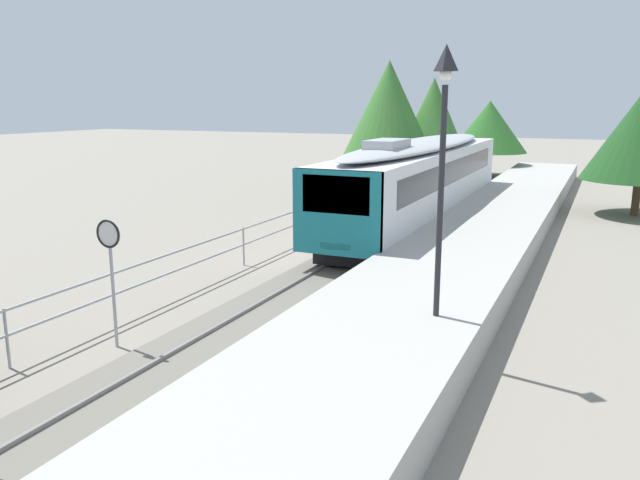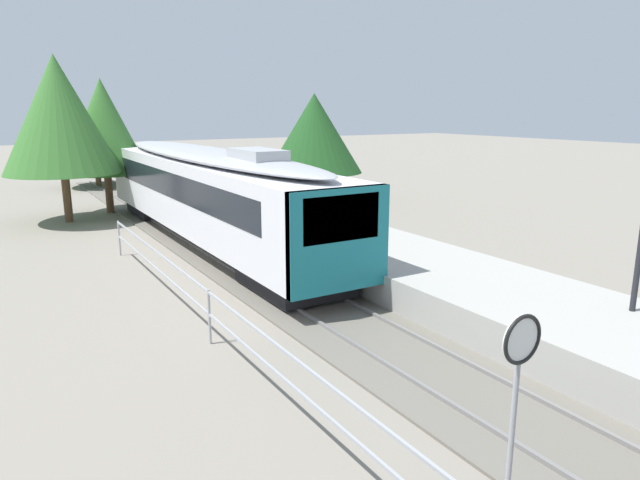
# 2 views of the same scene
# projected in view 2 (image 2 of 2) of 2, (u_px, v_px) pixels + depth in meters

# --- Properties ---
(ground_plane) EXTENTS (160.00, 160.00, 0.00)m
(ground_plane) POSITION_uv_depth(u_px,v_px,m) (208.00, 327.00, 13.46)
(ground_plane) COLOR gray
(track_rails) EXTENTS (3.20, 60.00, 0.14)m
(track_rails) POSITION_uv_depth(u_px,v_px,m) (316.00, 303.00, 14.96)
(track_rails) COLOR #6B665B
(track_rails) RESTS_ON ground
(commuter_train) EXTENTS (2.82, 18.66, 3.74)m
(commuter_train) POSITION_uv_depth(u_px,v_px,m) (207.00, 189.00, 21.16)
(commuter_train) COLOR silver
(commuter_train) RESTS_ON track_rails
(station_platform) EXTENTS (3.90, 60.00, 0.90)m
(station_platform) POSITION_uv_depth(u_px,v_px,m) (412.00, 271.00, 16.50)
(station_platform) COLOR #A8A59E
(station_platform) RESTS_ON ground
(speed_limit_sign) EXTENTS (0.61, 0.10, 2.81)m
(speed_limit_sign) POSITION_uv_depth(u_px,v_px,m) (519.00, 370.00, 6.52)
(speed_limit_sign) COLOR #9EA0A5
(speed_limit_sign) RESTS_ON ground
(tree_behind_carpark) EXTENTS (5.25, 5.25, 5.26)m
(tree_behind_carpark) POSITION_uv_depth(u_px,v_px,m) (94.00, 133.00, 36.69)
(tree_behind_carpark) COLOR brown
(tree_behind_carpark) RESTS_ON ground
(tree_behind_station_far) EXTENTS (4.05, 4.05, 6.49)m
(tree_behind_station_far) POSITION_uv_depth(u_px,v_px,m) (103.00, 127.00, 27.26)
(tree_behind_station_far) COLOR brown
(tree_behind_station_far) RESTS_ON ground
(tree_distant_left) EXTENTS (5.02, 5.02, 7.39)m
(tree_distant_left) POSITION_uv_depth(u_px,v_px,m) (59.00, 115.00, 24.86)
(tree_distant_left) COLOR brown
(tree_distant_left) RESTS_ON ground
(tree_distant_centre) EXTENTS (5.20, 5.20, 5.87)m
(tree_distant_centre) POSITION_uv_depth(u_px,v_px,m) (314.00, 133.00, 30.49)
(tree_distant_centre) COLOR brown
(tree_distant_centre) RESTS_ON ground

